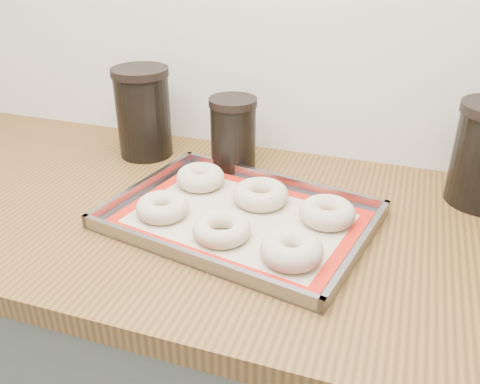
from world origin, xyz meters
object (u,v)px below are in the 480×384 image
at_px(baking_tray, 240,217).
at_px(bagel_back_right, 327,212).
at_px(bagel_front_left, 162,207).
at_px(canister_mid, 233,133).
at_px(bagel_front_mid, 222,229).
at_px(bagel_front_right, 292,250).
at_px(bagel_back_left, 200,177).
at_px(bagel_back_mid, 261,194).
at_px(canister_left, 143,112).

distance_m(baking_tray, bagel_back_right, 0.16).
distance_m(baking_tray, bagel_front_left, 0.14).
relative_size(bagel_back_right, canister_mid, 0.63).
bearing_deg(canister_mid, bagel_front_mid, -74.20).
height_order(bagel_front_left, bagel_front_right, bagel_front_right).
height_order(bagel_front_mid, bagel_front_right, bagel_front_right).
bearing_deg(baking_tray, bagel_back_left, 140.63).
bearing_deg(bagel_front_right, bagel_back_right, 76.78).
relative_size(bagel_front_mid, bagel_back_right, 1.00).
height_order(baking_tray, bagel_front_mid, bagel_front_mid).
xyz_separation_m(bagel_front_mid, bagel_back_right, (0.16, 0.11, 0.00)).
height_order(bagel_back_left, bagel_back_mid, bagel_back_left).
bearing_deg(bagel_back_right, bagel_front_left, -165.14).
distance_m(bagel_front_left, bagel_back_left, 0.14).
distance_m(bagel_front_mid, canister_left, 0.42).
relative_size(baking_tray, canister_left, 2.51).
relative_size(bagel_front_mid, bagel_back_left, 1.03).
xyz_separation_m(bagel_front_right, bagel_back_left, (-0.24, 0.19, -0.00)).
bearing_deg(bagel_back_mid, canister_left, 155.52).
xyz_separation_m(bagel_back_mid, canister_left, (-0.33, 0.15, 0.08)).
height_order(bagel_front_right, canister_left, canister_left).
height_order(bagel_back_left, canister_left, canister_left).
bearing_deg(canister_mid, baking_tray, -67.38).
bearing_deg(bagel_back_right, canister_left, 158.94).
relative_size(bagel_front_left, canister_mid, 0.61).
bearing_deg(bagel_back_right, bagel_front_mid, -145.73).
bearing_deg(bagel_front_right, bagel_back_left, 140.94).
relative_size(bagel_front_left, bagel_back_right, 0.96).
height_order(baking_tray, bagel_back_right, bagel_back_right).
bearing_deg(bagel_front_left, baking_tray, 14.47).
height_order(bagel_front_left, canister_mid, canister_mid).
distance_m(baking_tray, canister_mid, 0.25).
bearing_deg(canister_mid, bagel_front_left, -100.93).
bearing_deg(bagel_back_left, bagel_back_right, -11.81).
distance_m(bagel_front_mid, bagel_back_left, 0.20).
relative_size(bagel_front_left, bagel_back_mid, 0.90).
bearing_deg(bagel_front_left, canister_mid, 79.07).
xyz_separation_m(bagel_front_mid, canister_left, (-0.30, 0.29, 0.08)).
xyz_separation_m(bagel_back_right, canister_left, (-0.46, 0.18, 0.08)).
distance_m(bagel_back_mid, canister_mid, 0.19).
distance_m(bagel_front_left, bagel_front_mid, 0.13).
distance_m(bagel_front_left, canister_left, 0.32).
xyz_separation_m(bagel_back_mid, canister_mid, (-0.11, 0.15, 0.06)).
bearing_deg(bagel_front_mid, bagel_back_right, 34.27).
xyz_separation_m(bagel_back_left, canister_left, (-0.19, 0.12, 0.08)).
xyz_separation_m(bagel_front_right, bagel_back_right, (0.03, 0.14, -0.00)).
bearing_deg(bagel_back_right, canister_mid, 144.14).
bearing_deg(bagel_back_right, bagel_back_mid, 167.90).
height_order(baking_tray, bagel_back_mid, bagel_back_mid).
relative_size(bagel_front_left, bagel_back_left, 0.99).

